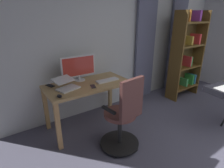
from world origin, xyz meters
name	(u,v)px	position (x,y,z in m)	size (l,w,h in m)	color
back_room_partition	(128,36)	(0.00, -2.74, 1.38)	(5.08, 0.10, 2.76)	silver
curtain_left_panel	(176,43)	(-1.43, -2.63, 1.14)	(0.47, 0.06, 2.28)	slate
curtain_right_panel	(145,47)	(-0.40, -2.63, 1.14)	(0.50, 0.06, 2.28)	slate
desk	(88,90)	(1.17, -2.25, 0.65)	(1.31, 0.67, 0.76)	tan
office_chair	(124,118)	(1.05, -1.48, 0.49)	(0.56, 0.56, 1.07)	black
computer_monitor	(79,67)	(1.21, -2.47, 0.98)	(0.58, 0.18, 0.41)	white
computer_keyboard	(107,80)	(0.85, -2.18, 0.77)	(0.38, 0.12, 0.02)	white
laptop	(66,85)	(1.52, -2.25, 0.81)	(0.38, 0.38, 0.15)	white
computer_mouse	(59,96)	(1.71, -2.01, 0.78)	(0.06, 0.10, 0.04)	black
cell_phone_face_up	(50,86)	(1.69, -2.48, 0.76)	(0.07, 0.14, 0.01)	black
cell_phone_by_monitor	(93,86)	(1.17, -2.09, 0.76)	(0.07, 0.14, 0.01)	#232328
bookshelf	(185,56)	(-1.18, -2.16, 0.94)	(0.80, 0.30, 1.86)	brown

